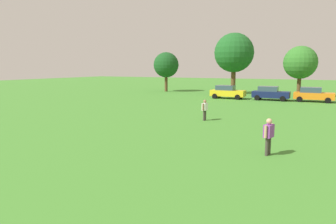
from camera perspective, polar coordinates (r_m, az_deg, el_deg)
ground_plane at (r=29.56m, az=11.94°, el=0.38°), size 160.00×160.00×0.00m
adult_bystander at (r=14.70m, az=18.15°, el=-3.80°), size 0.44×0.79×1.70m
bystander_near_trees at (r=23.27m, az=6.83°, el=0.72°), size 0.33×0.75×1.58m
parked_car_yellow_0 at (r=40.08m, az=10.93°, el=3.68°), size 4.30×2.02×1.68m
parked_car_navy_1 at (r=39.41m, az=18.42°, el=3.33°), size 4.30×2.02×1.68m
parked_car_orange_2 at (r=39.41m, az=25.30°, el=2.96°), size 4.30×2.02×1.68m
tree_far_left at (r=50.94m, az=-0.35°, el=8.71°), size 4.12×4.12×6.42m
tree_center at (r=47.07m, az=12.14°, el=10.66°), size 5.77×5.77×8.98m
tree_far_right at (r=44.93m, az=23.32°, el=8.40°), size 4.36×4.36×6.79m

